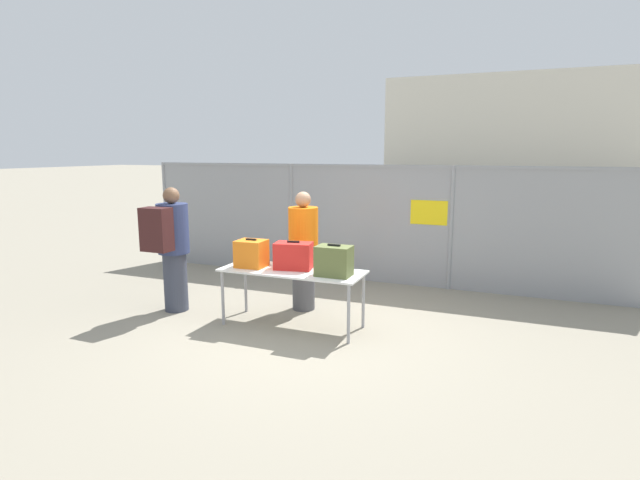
{
  "coord_description": "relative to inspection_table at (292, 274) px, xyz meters",
  "views": [
    {
      "loc": [
        2.47,
        -5.49,
        2.25
      ],
      "look_at": [
        -0.06,
        0.72,
        1.05
      ],
      "focal_mm": 28.0,
      "sensor_mm": 36.0,
      "label": 1
    }
  ],
  "objects": [
    {
      "name": "ground_plane",
      "position": [
        0.2,
        -0.12,
        -0.69
      ],
      "size": [
        120.0,
        120.0,
        0.0
      ],
      "primitive_type": "plane",
      "color": "gray"
    },
    {
      "name": "fence_section",
      "position": [
        0.21,
        2.58,
        0.37
      ],
      "size": [
        8.62,
        0.07,
        2.03
      ],
      "color": "gray",
      "rests_on": "ground_plane"
    },
    {
      "name": "inspection_table",
      "position": [
        0.0,
        0.0,
        0.0
      ],
      "size": [
        1.85,
        0.7,
        0.75
      ],
      "color": "silver",
      "rests_on": "ground_plane"
    },
    {
      "name": "suitcase_orange",
      "position": [
        -0.57,
        -0.04,
        0.24
      ],
      "size": [
        0.38,
        0.33,
        0.38
      ],
      "color": "orange",
      "rests_on": "inspection_table"
    },
    {
      "name": "suitcase_red",
      "position": [
        -0.01,
        0.06,
        0.23
      ],
      "size": [
        0.52,
        0.37,
        0.37
      ],
      "color": "red",
      "rests_on": "inspection_table"
    },
    {
      "name": "suitcase_olive",
      "position": [
        0.6,
        -0.08,
        0.24
      ],
      "size": [
        0.42,
        0.29,
        0.39
      ],
      "color": "#566033",
      "rests_on": "inspection_table"
    },
    {
      "name": "traveler_hooded",
      "position": [
        -1.83,
        -0.08,
        0.27
      ],
      "size": [
        0.43,
        0.67,
        1.76
      ],
      "rotation": [
        0.0,
        0.0,
        0.09
      ],
      "color": "#383D4C",
      "rests_on": "ground_plane"
    },
    {
      "name": "security_worker_near",
      "position": [
        -0.16,
        0.71,
        0.18
      ],
      "size": [
        0.42,
        0.42,
        1.69
      ],
      "rotation": [
        0.0,
        0.0,
        3.37
      ],
      "color": "#4C4C51",
      "rests_on": "ground_plane"
    },
    {
      "name": "utility_trailer",
      "position": [
        2.19,
        3.88,
        -0.33
      ],
      "size": [
        3.96,
        1.99,
        0.61
      ],
      "color": "white",
      "rests_on": "ground_plane"
    },
    {
      "name": "distant_hangar",
      "position": [
        1.98,
        35.55,
        3.01
      ],
      "size": [
        17.88,
        10.07,
        7.4
      ],
      "color": "beige",
      "rests_on": "ground_plane"
    }
  ]
}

